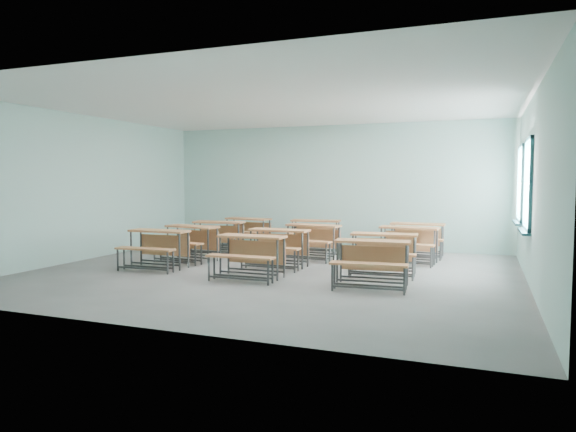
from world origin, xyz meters
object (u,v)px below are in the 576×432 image
object	(u,v)px
desk_unit_r1c0	(189,237)
desk_unit_r1c1	(277,242)
desk_unit_r3c1	(315,230)
desk_unit_r3c2	(417,234)
desk_unit_r0c1	(249,250)
desk_unit_r2c1	(311,236)
desk_unit_r0c2	(372,256)
desk_unit_r0c0	(156,243)
desk_unit_r2c0	(217,232)
desk_unit_r2c2	(408,239)
desk_unit_r3c0	(246,228)
desk_unit_r1c2	(383,247)

from	to	relation	value
desk_unit_r1c0	desk_unit_r1c1	size ratio (longest dim) A/B	1.08
desk_unit_r3c1	desk_unit_r3c2	world-z (taller)	same
desk_unit_r0c1	desk_unit_r2c1	size ratio (longest dim) A/B	0.94
desk_unit_r1c1	desk_unit_r3c2	xyz separation A→B (m)	(2.46, 2.52, 0.00)
desk_unit_r2c1	desk_unit_r3c1	xyz separation A→B (m)	(-0.34, 1.29, 0.00)
desk_unit_r0c2	desk_unit_r3c1	xyz separation A→B (m)	(-2.23, 3.84, 0.00)
desk_unit_r0c0	desk_unit_r1c1	world-z (taller)	same
desk_unit_r0c0	desk_unit_r2c0	size ratio (longest dim) A/B	0.95
desk_unit_r1c1	desk_unit_r2c1	bearing A→B (deg)	77.64
desk_unit_r0c2	desk_unit_r2c2	bearing A→B (deg)	80.98
desk_unit_r1c1	desk_unit_r3c0	bearing A→B (deg)	127.42
desk_unit_r1c1	desk_unit_r1c2	world-z (taller)	same
desk_unit_r1c1	desk_unit_r0c1	bearing A→B (deg)	-90.44
desk_unit_r0c0	desk_unit_r0c1	xyz separation A→B (m)	(2.17, -0.25, 0.00)
desk_unit_r2c2	desk_unit_r3c0	world-z (taller)	same
desk_unit_r0c2	desk_unit_r1c2	distance (m)	1.19
desk_unit_r2c1	desk_unit_r3c1	size ratio (longest dim) A/B	1.01
desk_unit_r3c1	desk_unit_r3c0	bearing A→B (deg)	175.92
desk_unit_r0c1	desk_unit_r2c0	bearing A→B (deg)	128.27
desk_unit_r3c1	desk_unit_r0c0	bearing A→B (deg)	-125.82
desk_unit_r1c1	desk_unit_r3c0	distance (m)	3.21
desk_unit_r0c1	desk_unit_r1c0	distance (m)	2.48
desk_unit_r2c1	desk_unit_r1c2	bearing A→B (deg)	-29.75
desk_unit_r3c2	desk_unit_r1c2	bearing A→B (deg)	-96.84
desk_unit_r0c1	desk_unit_r1c1	world-z (taller)	same
desk_unit_r3c2	desk_unit_r0c0	bearing A→B (deg)	-143.00
desk_unit_r0c1	desk_unit_r1c2	xyz separation A→B (m)	(2.19, 1.21, 0.00)
desk_unit_r0c0	desk_unit_r3c1	size ratio (longest dim) A/B	0.96
desk_unit_r0c1	desk_unit_r0c2	size ratio (longest dim) A/B	0.96
desk_unit_r1c2	desk_unit_r0c0	bearing A→B (deg)	-171.82
desk_unit_r1c0	desk_unit_r3c1	distance (m)	3.27
desk_unit_r0c1	desk_unit_r3c2	bearing A→B (deg)	56.20
desk_unit_r0c0	desk_unit_r3c2	bearing A→B (deg)	35.91
desk_unit_r1c0	desk_unit_r2c2	size ratio (longest dim) A/B	1.04
desk_unit_r0c0	desk_unit_r2c1	size ratio (longest dim) A/B	0.95
desk_unit_r3c1	desk_unit_r3c2	distance (m)	2.51
desk_unit_r2c1	desk_unit_r3c0	bearing A→B (deg)	156.71
desk_unit_r2c0	desk_unit_r3c0	size ratio (longest dim) A/B	0.99
desk_unit_r2c1	desk_unit_r2c2	size ratio (longest dim) A/B	1.02
desk_unit_r1c2	desk_unit_r2c1	bearing A→B (deg)	139.75
desk_unit_r0c2	desk_unit_r3c2	xyz separation A→B (m)	(0.27, 3.76, 0.00)
desk_unit_r1c0	desk_unit_r2c1	distance (m)	2.71
desk_unit_r0c1	desk_unit_r1c2	bearing A→B (deg)	28.52
desk_unit_r1c0	desk_unit_r3c2	distance (m)	5.19
desk_unit_r1c0	desk_unit_r2c0	xyz separation A→B (m)	(0.01, 1.25, 0.00)
desk_unit_r1c2	desk_unit_r2c1	distance (m)	2.31
desk_unit_r1c0	desk_unit_r3c2	xyz separation A→B (m)	(4.57, 2.45, 0.00)
desk_unit_r1c2	desk_unit_r3c0	size ratio (longest dim) A/B	0.97
desk_unit_r0c1	desk_unit_r0c2	xyz separation A→B (m)	(2.21, 0.03, 0.00)
desk_unit_r3c2	desk_unit_r1c0	bearing A→B (deg)	-152.02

